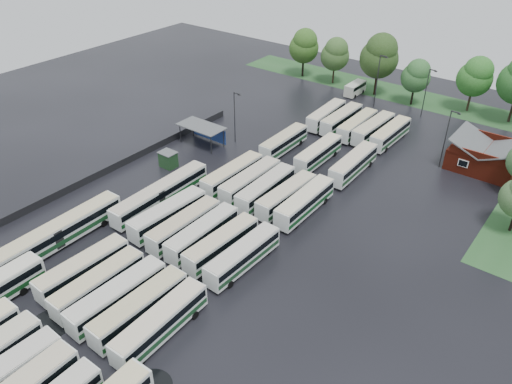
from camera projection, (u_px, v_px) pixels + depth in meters
The scene contains 45 objects.
ground at pixel (187, 243), 63.76m from camera, with size 160.00×160.00×0.00m, color black.
brick_building at pixel (484, 158), 79.01m from camera, with size 10.07×8.60×5.39m.
wash_shed at pixel (203, 128), 85.69m from camera, with size 8.20×4.20×3.58m.
utility_hut at pixel (168, 159), 79.78m from camera, with size 2.70×2.20×2.62m.
grass_strip_north at pixel (407, 96), 106.02m from camera, with size 80.00×10.00×0.01m, color #244E24.
west_fence at pixel (122, 163), 80.17m from camera, with size 0.10×50.00×1.20m, color #2D2D30.
bus_r0c2 at pixel (0, 380), 44.56m from camera, with size 2.76×11.51×3.19m.
bus_r1c0 at pixel (83, 269), 57.05m from camera, with size 2.77×11.41×3.16m.
bus_r1c1 at pixel (98, 284), 55.00m from camera, with size 2.42×11.30×3.15m.
bus_r1c2 at pixel (118, 296), 53.28m from camera, with size 2.82×11.81×3.27m.
bus_r1c3 at pixel (140, 308), 51.87m from camera, with size 2.64×11.68×3.24m.
bus_r1c4 at pixel (160, 323), 50.14m from camera, with size 2.85×11.68×3.23m.
bus_r2c0 at pixel (168, 215), 66.02m from camera, with size 3.08×11.88×3.28m.
bus_r2c1 at pixel (184, 225), 64.11m from camera, with size 2.53×11.38×3.16m.
bus_r2c2 at pixel (202, 233), 62.67m from camera, with size 2.46×11.38×3.17m.
bus_r2c3 at pixel (221, 244), 60.95m from camera, with size 2.86×11.29×3.12m.
bus_r2c4 at pixel (243, 255), 59.06m from camera, with size 2.71×11.39×3.15m.
bus_r3c0 at pixel (233, 175), 74.78m from camera, with size 2.63×11.74×3.26m.
bus_r3c1 at pixel (250, 181), 73.24m from camera, with size 2.52×11.74×3.27m.
bus_r3c2 at pixel (266, 189), 71.49m from camera, with size 2.72×11.71×3.25m.
bus_r3c3 at pixel (286, 196), 70.03m from camera, with size 2.81×11.40×3.15m.
bus_r3c4 at pixel (305, 202), 68.53m from camera, with size 2.60×11.72×3.26m.
bus_r4c0 at pixel (284, 142), 84.08m from camera, with size 2.54×11.20×3.11m.
bus_r4c2 at pixel (318, 153), 80.62m from camera, with size 2.54×11.30×3.14m.
bus_r4c4 at pixel (353, 164), 77.49m from camera, with size 2.74×11.86×3.29m.
bus_r5c0 at pixel (326, 115), 93.34m from camera, with size 2.96×11.43×3.15m.
bus_r5c1 at pixel (341, 119), 91.76m from camera, with size 2.49×11.49×3.19m.
bus_r5c2 at pixel (357, 125), 89.63m from camera, with size 2.48×11.29×3.14m.
bus_r5c3 at pixel (373, 129), 88.36m from camera, with size 2.85×11.55×3.19m.
bus_r5c4 at pixel (390, 134), 86.72m from camera, with size 2.59×11.34×3.15m.
artic_bus_west_b at pixel (161, 193), 70.50m from camera, with size 2.65×16.87×3.12m.
artic_bus_west_c at pixel (60, 233), 62.64m from camera, with size 2.84×17.77×3.29m.
minibus at pixel (355, 88), 105.91m from camera, with size 2.26×5.92×2.58m.
tree_north_0 at pixel (304, 46), 112.42m from camera, with size 6.73×6.73×11.14m.
tree_north_1 at pixel (335, 54), 108.87m from camera, with size 6.27×6.27×10.39m.
tree_north_2 at pixel (380, 55), 101.99m from camera, with size 7.96×7.96×13.19m.
tree_north_3 at pixel (417, 75), 98.74m from camera, with size 5.79×5.79×9.59m.
tree_north_4 at pixel (476, 76), 95.43m from camera, with size 6.74×6.74×11.16m.
lamp_post_ne at pixel (447, 135), 77.30m from camera, with size 1.50×0.29×9.76m.
lamp_post_nw at pixel (235, 114), 84.92m from camera, with size 1.42×0.28×9.25m.
lamp_post_back_w at pixel (378, 77), 97.82m from camera, with size 1.63×0.32×10.58m.
lamp_post_back_e at pixel (427, 90), 93.81m from camera, with size 1.47×0.29×9.58m.
puddle_0 at pixel (50, 324), 52.31m from camera, with size 4.55×4.55×0.01m, color black.
puddle_2 at pixel (171, 214), 69.23m from camera, with size 8.23×8.23×0.01m, color black.
puddle_3 at pixel (192, 282), 57.71m from camera, with size 4.57×4.57×0.01m, color black.
Camera 1 is at (37.61, -34.36, 39.92)m, focal length 35.00 mm.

